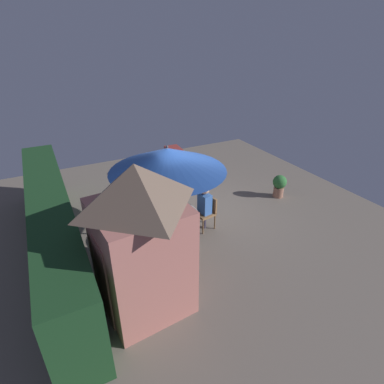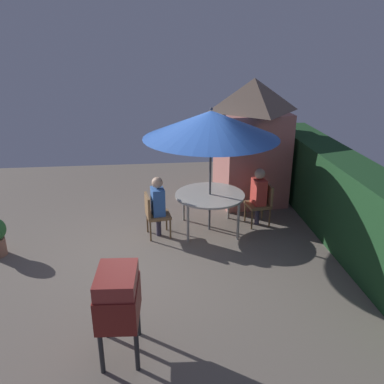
% 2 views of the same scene
% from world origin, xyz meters
% --- Properties ---
extents(ground_plane, '(11.00, 11.00, 0.00)m').
position_xyz_m(ground_plane, '(0.00, 0.00, 0.00)').
color(ground_plane, '#6B6056').
extents(hedge_backdrop, '(7.06, 0.83, 1.63)m').
position_xyz_m(hedge_backdrop, '(0.00, 3.50, 0.82)').
color(hedge_backdrop, '#193D1E').
rests_on(hedge_backdrop, ground).
extents(garden_shed, '(1.72, 1.70, 2.93)m').
position_xyz_m(garden_shed, '(-2.30, 2.17, 1.50)').
color(garden_shed, '#B26B60').
rests_on(garden_shed, ground).
extents(patio_table, '(1.42, 1.42, 0.80)m').
position_xyz_m(patio_table, '(-0.73, 0.95, 0.75)').
color(patio_table, '#B2ADA3').
rests_on(patio_table, ground).
extents(patio_umbrella, '(2.65, 2.65, 2.56)m').
position_xyz_m(patio_umbrella, '(-0.73, 0.95, 2.23)').
color(patio_umbrella, '#4C4C51').
rests_on(patio_umbrella, ground).
extents(bbq_grill, '(0.73, 0.54, 1.20)m').
position_xyz_m(bbq_grill, '(2.63, -0.67, 0.85)').
color(bbq_grill, maroon).
rests_on(bbq_grill, ground).
extents(chair_near_shed, '(0.52, 0.52, 0.90)m').
position_xyz_m(chair_near_shed, '(-0.88, 2.10, 0.52)').
color(chair_near_shed, olive).
rests_on(chair_near_shed, ground).
extents(chair_far_side, '(0.53, 0.53, 0.90)m').
position_xyz_m(chair_far_side, '(-0.55, -0.20, 0.52)').
color(chair_far_side, olive).
rests_on(chair_far_side, ground).
extents(potted_plant_by_shed, '(0.43, 0.43, 0.74)m').
position_xyz_m(potted_plant_by_shed, '(-0.09, -3.12, 0.42)').
color(potted_plant_by_shed, '#936651').
rests_on(potted_plant_by_shed, ground).
extents(person_in_red, '(0.37, 0.28, 1.26)m').
position_xyz_m(person_in_red, '(-0.87, 2.01, 0.78)').
color(person_in_red, '#CC3D33').
rests_on(person_in_red, ground).
extents(person_in_blue, '(0.37, 0.29, 1.26)m').
position_xyz_m(person_in_blue, '(-0.56, -0.11, 0.78)').
color(person_in_blue, '#3866B2').
rests_on(person_in_blue, ground).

